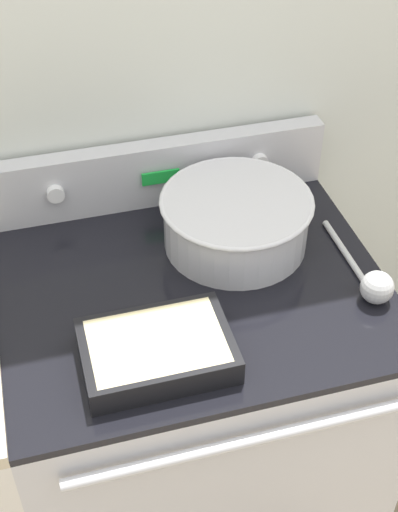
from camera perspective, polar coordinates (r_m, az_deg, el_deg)
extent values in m
cube|color=silver|center=(1.63, -4.18, 15.64)|extent=(8.00, 0.05, 2.50)
cube|color=#BCBCC1|center=(1.87, -0.46, -12.62)|extent=(0.82, 0.68, 0.88)
cube|color=black|center=(1.53, -0.55, -2.49)|extent=(0.82, 0.68, 0.02)
cylinder|color=silver|center=(1.36, 3.51, -14.66)|extent=(0.67, 0.02, 0.02)
cube|color=#BCBCC1|center=(1.71, -3.32, 6.68)|extent=(0.82, 0.05, 0.16)
cylinder|color=white|center=(1.65, -11.40, 4.88)|extent=(0.04, 0.02, 0.04)
cylinder|color=white|center=(1.74, 4.90, 7.49)|extent=(0.04, 0.02, 0.04)
cube|color=green|center=(1.68, -3.08, 6.31)|extent=(0.09, 0.01, 0.03)
cylinder|color=silver|center=(1.59, 2.96, 2.79)|extent=(0.32, 0.32, 0.12)
torus|color=silver|center=(1.55, 3.03, 4.43)|extent=(0.34, 0.34, 0.01)
cylinder|color=beige|center=(1.56, 3.02, 4.05)|extent=(0.30, 0.30, 0.02)
cube|color=black|center=(1.35, -3.38, -7.58)|extent=(0.28, 0.20, 0.06)
cube|color=beige|center=(1.34, -3.40, -7.22)|extent=(0.25, 0.17, 0.03)
cylinder|color=#B7B7B7|center=(1.61, 11.88, -0.14)|extent=(0.01, 0.26, 0.01)
sphere|color=#B7B7B7|center=(1.51, 14.05, -2.45)|extent=(0.07, 0.07, 0.07)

